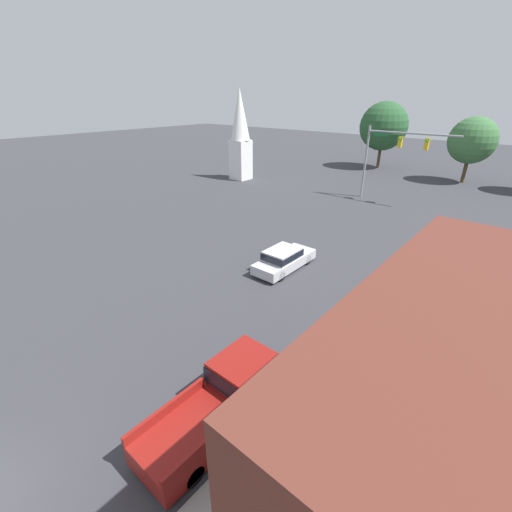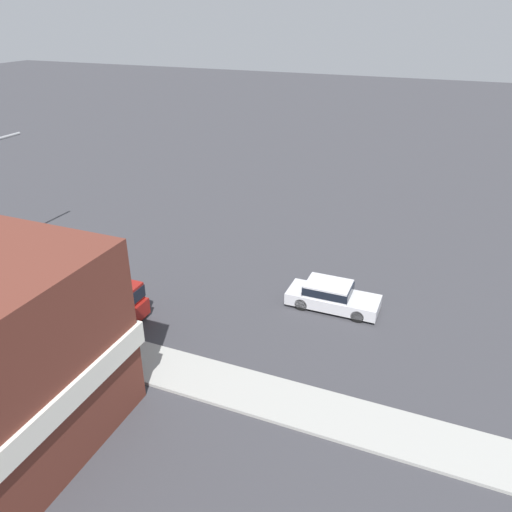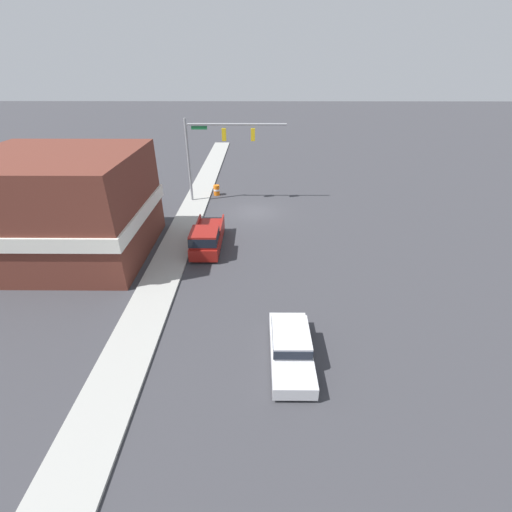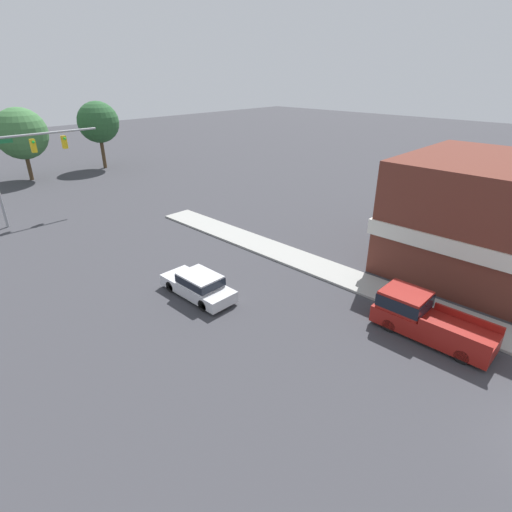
# 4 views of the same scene
# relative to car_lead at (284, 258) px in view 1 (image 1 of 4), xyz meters

# --- Properties ---
(far_signal_assembly) EXTENTS (8.76, 0.49, 7.41)m
(far_signal_assembly) POSITION_rel_car_lead_xyz_m (-1.11, 19.85, 4.69)
(far_signal_assembly) COLOR gray
(far_signal_assembly) RESTS_ON ground
(car_lead) EXTENTS (1.81, 4.71, 1.42)m
(car_lead) POSITION_rel_car_lead_xyz_m (0.00, 0.00, 0.00)
(car_lead) COLOR black
(car_lead) RESTS_ON ground
(pickup_truck_parked) EXTENTS (1.95, 5.44, 1.92)m
(pickup_truck_parked) POSITION_rel_car_lead_xyz_m (5.17, -10.42, 0.20)
(pickup_truck_parked) COLOR black
(pickup_truck_parked) RESTS_ON ground
(church_steeple) EXTENTS (2.47, 2.47, 11.14)m
(church_steeple) POSITION_rel_car_lead_xyz_m (-19.95, 17.68, 5.09)
(church_steeple) COLOR white
(church_steeple) RESTS_ON ground
(backdrop_tree_left_far) EXTENTS (6.89, 6.89, 9.51)m
(backdrop_tree_left_far) POSITION_rel_car_lead_xyz_m (-9.04, 37.15, 5.32)
(backdrop_tree_left_far) COLOR #4C3823
(backdrop_tree_left_far) RESTS_ON ground
(backdrop_tree_left_mid) EXTENTS (5.59, 5.59, 7.98)m
(backdrop_tree_left_mid) POSITION_rel_car_lead_xyz_m (3.24, 34.70, 4.43)
(backdrop_tree_left_mid) COLOR #4C3823
(backdrop_tree_left_mid) RESTS_ON ground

